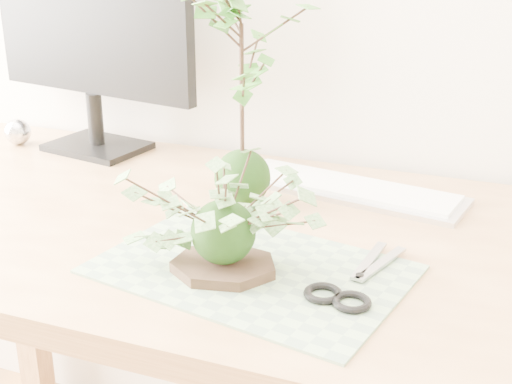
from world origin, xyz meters
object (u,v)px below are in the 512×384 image
Objects in this scene: ivy_kokedama at (223,203)px; keyboard at (348,188)px; desk at (265,280)px; maple_kokedama at (241,39)px; monitor at (90,29)px.

ivy_kokedama reaches higher than keyboard.
maple_kokedama reaches higher than desk.
ivy_kokedama is 0.64× the size of monitor.
ivy_kokedama is at bearing -73.38° from maple_kokedama.
ivy_kokedama is at bearing -93.33° from keyboard.
desk is at bearing -49.90° from maple_kokedama.
maple_kokedama reaches higher than ivy_kokedama.
maple_kokedama is 0.43m from monitor.
monitor is (-0.47, 0.26, 0.34)m from desk.
desk is 5.14× the size of ivy_kokedama.
keyboard is at bearing 37.06° from maple_kokedama.
monitor reaches higher than ivy_kokedama.
maple_kokedama is (-0.07, 0.24, 0.17)m from ivy_kokedama.
monitor is at bearing -176.70° from keyboard.
keyboard is at bearing 77.37° from ivy_kokedama.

